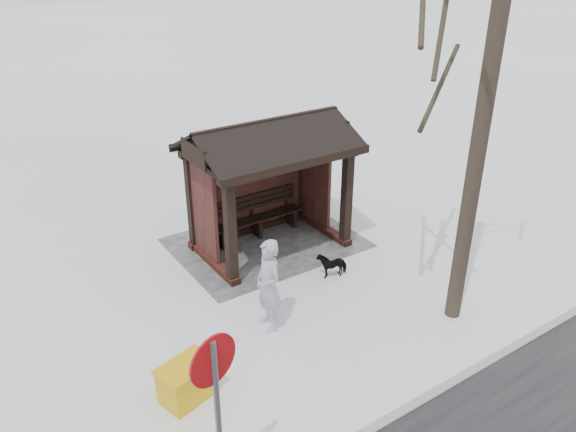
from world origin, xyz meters
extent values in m
plane|color=white|center=(0.00, 0.00, 0.00)|extent=(120.00, 120.00, 0.00)
cube|color=gray|center=(0.00, 5.50, 0.01)|extent=(120.00, 0.15, 0.06)
cube|color=gray|center=(0.00, -0.20, 0.01)|extent=(4.20, 3.20, 0.02)
cube|color=#3A1B15|center=(0.00, -0.90, 0.08)|extent=(3.30, 0.22, 0.16)
cube|color=#3A1B15|center=(-1.50, 0.00, 0.08)|extent=(0.22, 2.10, 0.16)
cube|color=#3A1B15|center=(1.50, 0.00, 0.08)|extent=(0.22, 2.10, 0.16)
cube|color=black|center=(-1.50, 0.90, 1.15)|extent=(0.20, 0.20, 2.30)
cube|color=black|center=(1.50, 0.90, 1.15)|extent=(0.20, 0.20, 2.30)
cube|color=black|center=(-1.50, -0.90, 1.15)|extent=(0.20, 0.20, 2.30)
cube|color=black|center=(1.50, -0.90, 1.15)|extent=(0.20, 0.20, 2.30)
cube|color=black|center=(0.00, -0.90, 1.23)|extent=(2.80, 0.08, 2.14)
cube|color=black|center=(-1.50, -0.31, 1.23)|extent=(0.08, 1.17, 2.14)
cube|color=black|center=(1.50, -0.31, 1.23)|extent=(0.08, 1.17, 2.14)
cube|color=black|center=(0.00, 0.90, 2.36)|extent=(3.40, 0.20, 0.18)
cube|color=black|center=(0.00, -0.90, 2.36)|extent=(3.40, 0.20, 0.18)
cylinder|color=black|center=(-1.50, 4.20, 4.28)|extent=(0.29, 0.29, 8.55)
imported|color=#ABA1BC|center=(1.64, 2.56, 0.90)|extent=(0.47, 0.68, 1.80)
imported|color=black|center=(-0.43, 1.79, 0.27)|extent=(0.68, 0.43, 0.53)
cube|color=#CF9D0C|center=(3.67, 3.39, 0.29)|extent=(0.91, 0.72, 0.58)
cube|color=#CF9D0C|center=(3.67, 3.39, 0.61)|extent=(0.96, 0.77, 0.07)
cylinder|color=slate|center=(4.05, 5.30, 1.28)|extent=(0.08, 0.08, 2.56)
cylinder|color=#A80C10|center=(4.05, 5.28, 2.28)|extent=(0.65, 0.20, 0.67)
cylinder|color=white|center=(4.05, 5.26, 2.28)|extent=(0.50, 0.16, 0.51)
camera|label=1|loc=(6.07, 9.81, 6.50)|focal=35.00mm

